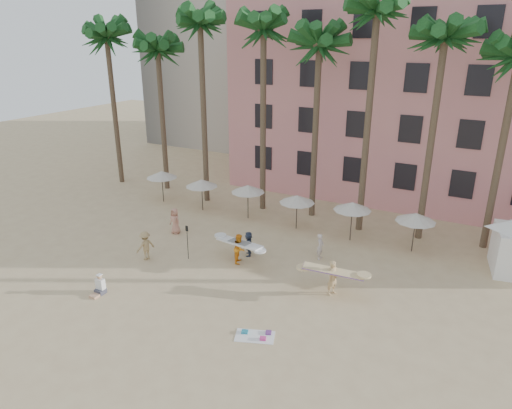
% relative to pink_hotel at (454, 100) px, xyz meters
% --- Properties ---
extents(ground, '(120.00, 120.00, 0.00)m').
position_rel_pink_hotel_xyz_m(ground, '(-7.00, -26.00, -8.00)').
color(ground, '#D1B789').
rests_on(ground, ground).
extents(pink_hotel, '(35.00, 14.00, 16.00)m').
position_rel_pink_hotel_xyz_m(pink_hotel, '(0.00, 0.00, 0.00)').
color(pink_hotel, '#DF8B88').
rests_on(pink_hotel, ground).
extents(palm_row, '(44.40, 5.40, 16.30)m').
position_rel_pink_hotel_xyz_m(palm_row, '(-6.49, -11.00, 4.97)').
color(palm_row, brown).
rests_on(palm_row, ground).
extents(umbrella_row, '(22.50, 2.70, 2.73)m').
position_rel_pink_hotel_xyz_m(umbrella_row, '(-10.00, -13.50, -5.67)').
color(umbrella_row, '#332B23').
rests_on(umbrella_row, ground).
extents(beach_towel, '(2.04, 1.57, 0.14)m').
position_rel_pink_hotel_xyz_m(beach_towel, '(-4.65, -25.87, -7.97)').
color(beach_towel, white).
rests_on(beach_towel, ground).
extents(carrier_yellow, '(3.26, 1.45, 1.96)m').
position_rel_pink_hotel_xyz_m(carrier_yellow, '(-2.80, -20.72, -6.92)').
color(carrier_yellow, tan).
rests_on(carrier_yellow, ground).
extents(carrier_white, '(3.32, 1.46, 1.85)m').
position_rel_pink_hotel_xyz_m(carrier_white, '(-8.99, -19.88, -7.01)').
color(carrier_white, orange).
rests_on(carrier_white, ground).
extents(beachgoers, '(10.99, 6.10, 1.84)m').
position_rel_pink_hotel_xyz_m(beachgoers, '(-12.08, -19.81, -7.12)').
color(beachgoers, beige).
rests_on(beachgoers, ground).
extents(paddle, '(0.18, 0.04, 2.23)m').
position_rel_pink_hotel_xyz_m(paddle, '(-11.99, -21.02, -6.59)').
color(paddle, black).
rests_on(paddle, ground).
extents(seated_man, '(0.49, 0.86, 1.11)m').
position_rel_pink_hotel_xyz_m(seated_man, '(-13.76, -26.55, -7.62)').
color(seated_man, '#3F3F4C').
rests_on(seated_man, ground).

